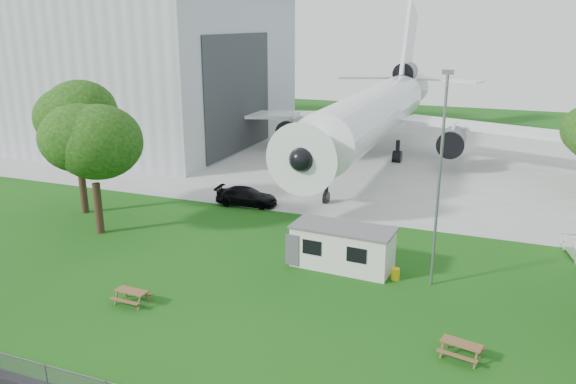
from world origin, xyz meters
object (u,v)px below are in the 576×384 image
(hangar, at_px, (102,63))
(site_cabin, at_px, (343,247))
(picnic_west, at_px, (132,303))
(picnic_east, at_px, (460,358))
(airliner, at_px, (375,111))

(hangar, distance_m, site_cabin, 50.84)
(site_cabin, bearing_deg, picnic_west, -136.92)
(site_cabin, height_order, picnic_east, site_cabin)
(airliner, xyz_separation_m, site_cabin, (4.77, -29.18, -3.96))
(hangar, bearing_deg, site_cabin, -35.74)
(airliner, relative_size, picnic_west, 26.52)
(airliner, distance_m, picnic_east, 39.11)
(airliner, height_order, site_cabin, airliner)
(picnic_east, bearing_deg, airliner, 120.92)
(hangar, distance_m, picnic_east, 61.55)
(picnic_east, bearing_deg, hangar, 154.93)
(site_cabin, relative_size, picnic_east, 3.79)
(airliner, xyz_separation_m, picnic_east, (12.43, -36.71, -5.27))
(picnic_west, bearing_deg, picnic_east, 6.01)
(hangar, bearing_deg, picnic_east, -37.28)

